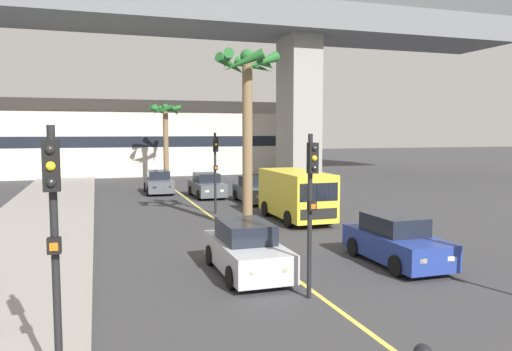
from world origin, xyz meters
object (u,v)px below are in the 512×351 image
object	(u,v)px
palm_tree_near_median	(165,122)
delivery_van	(296,194)
car_queue_second	(159,183)
car_queue_third	(396,241)
car_queue_fourth	(246,250)
traffic_light_left_sidewalk_corner	(54,224)
car_queue_fifth	(254,191)
car_queue_front	(207,186)
traffic_light_median_far	(215,162)
palm_tree_mid_median	(248,94)
traffic_light_median_near	(311,193)

from	to	relation	value
palm_tree_near_median	delivery_van	bearing A→B (deg)	-80.66
car_queue_second	car_queue_third	bearing A→B (deg)	-76.40
car_queue_second	palm_tree_near_median	distance (m)	9.10
car_queue_fourth	traffic_light_left_sidewalk_corner	world-z (taller)	traffic_light_left_sidewalk_corner
car_queue_third	palm_tree_near_median	xyz separation A→B (m)	(-3.48, 28.79, 4.31)
car_queue_third	car_queue_fifth	bearing A→B (deg)	90.45
car_queue_front	traffic_light_median_far	size ratio (longest dim) A/B	0.98
car_queue_third	delivery_van	xyz separation A→B (m)	(-0.09, 8.20, 0.57)
car_queue_front	palm_tree_mid_median	world-z (taller)	palm_tree_mid_median
car_queue_third	palm_tree_mid_median	distance (m)	8.91
car_queue_fourth	car_queue_third	bearing A→B (deg)	-4.43
car_queue_third	car_queue_fifth	distance (m)	14.58
delivery_van	palm_tree_mid_median	xyz separation A→B (m)	(-2.87, -1.51, 4.54)
car_queue_front	traffic_light_left_sidewalk_corner	bearing A→B (deg)	-107.54
car_queue_fifth	delivery_van	bearing A→B (deg)	-89.77
car_queue_third	car_queue_fifth	world-z (taller)	same
car_queue_fifth	palm_tree_mid_median	bearing A→B (deg)	-109.78
car_queue_front	palm_tree_mid_median	bearing A→B (deg)	-93.27
car_queue_third	palm_tree_near_median	bearing A→B (deg)	96.89
car_queue_third	car_queue_front	bearing A→B (deg)	97.36
palm_tree_near_median	traffic_light_median_near	bearing A→B (deg)	-91.02
car_queue_second	palm_tree_near_median	size ratio (longest dim) A/B	0.63
delivery_van	traffic_light_median_far	world-z (taller)	traffic_light_median_far
car_queue_third	traffic_light_left_sidewalk_corner	size ratio (longest dim) A/B	0.98
car_queue_fifth	traffic_light_median_far	xyz separation A→B (m)	(-3.18, -3.35, 1.99)
car_queue_second	palm_tree_near_median	world-z (taller)	palm_tree_near_median
traffic_light_left_sidewalk_corner	palm_tree_mid_median	size ratio (longest dim) A/B	0.54
car_queue_fourth	palm_tree_mid_median	size ratio (longest dim) A/B	0.53
car_queue_fifth	delivery_van	world-z (taller)	delivery_van
car_queue_fifth	traffic_light_median_far	size ratio (longest dim) A/B	0.98
car_queue_front	car_queue_fifth	world-z (taller)	same
car_queue_front	car_queue_fifth	size ratio (longest dim) A/B	1.00
traffic_light_median_near	palm_tree_mid_median	xyz separation A→B (m)	(1.08, 8.97, 3.11)
car_queue_fourth	palm_tree_mid_median	bearing A→B (deg)	72.67
car_queue_third	car_queue_fourth	bearing A→B (deg)	175.57
car_queue_second	traffic_light_left_sidewalk_corner	distance (m)	27.07
car_queue_third	traffic_light_median_far	xyz separation A→B (m)	(-3.30, 11.23, 1.99)
traffic_light_median_near	palm_tree_mid_median	bearing A→B (deg)	83.16
car_queue_second	traffic_light_left_sidewalk_corner	world-z (taller)	traffic_light_left_sidewalk_corner
car_queue_front	palm_tree_mid_median	distance (m)	12.35
car_queue_front	car_queue_third	distance (m)	18.06
traffic_light_left_sidewalk_corner	traffic_light_median_far	distance (m)	18.06
car_queue_front	traffic_light_median_near	world-z (taller)	traffic_light_median_near
traffic_light_left_sidewalk_corner	palm_tree_near_median	world-z (taller)	palm_tree_near_median
car_queue_front	traffic_light_median_near	bearing A→B (deg)	-94.86
palm_tree_near_median	palm_tree_mid_median	xyz separation A→B (m)	(0.52, -22.11, 0.79)
car_queue_fifth	traffic_light_left_sidewalk_corner	size ratio (longest dim) A/B	0.98
car_queue_fifth	palm_tree_near_median	world-z (taller)	palm_tree_near_median
traffic_light_median_near	palm_tree_near_median	distance (m)	31.17
car_queue_third	car_queue_fifth	size ratio (longest dim) A/B	1.00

